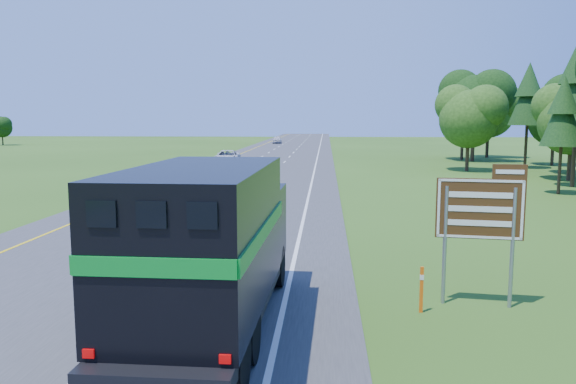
# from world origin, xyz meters

# --- Properties ---
(road) EXTENTS (15.00, 260.00, 0.04)m
(road) POSITION_xyz_m (0.00, 50.00, 0.02)
(road) COLOR #38383A
(road) RESTS_ON ground
(lane_markings) EXTENTS (11.15, 260.00, 0.01)m
(lane_markings) POSITION_xyz_m (0.00, 50.00, 0.04)
(lane_markings) COLOR yellow
(lane_markings) RESTS_ON road
(horse_truck) EXTENTS (3.01, 8.96, 3.93)m
(horse_truck) POSITION_xyz_m (3.91, 3.94, 2.14)
(horse_truck) COLOR black
(horse_truck) RESTS_ON road
(white_suv) EXTENTS (3.01, 5.81, 1.56)m
(white_suv) POSITION_xyz_m (-4.16, 51.86, 0.82)
(white_suv) COLOR silver
(white_suv) RESTS_ON road
(far_car) EXTENTS (1.91, 4.40, 1.47)m
(far_car) POSITION_xyz_m (-3.31, 105.05, 0.78)
(far_car) COLOR silver
(far_car) RESTS_ON road
(exit_sign) EXTENTS (2.25, 0.38, 3.83)m
(exit_sign) POSITION_xyz_m (10.70, 6.26, 2.49)
(exit_sign) COLOR gray
(exit_sign) RESTS_ON ground
(delineator) EXTENTS (0.10, 0.06, 1.22)m
(delineator) POSITION_xyz_m (9.09, 5.58, 0.65)
(delineator) COLOR #FB590D
(delineator) RESTS_ON ground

